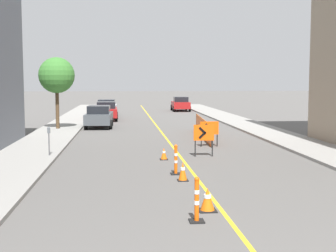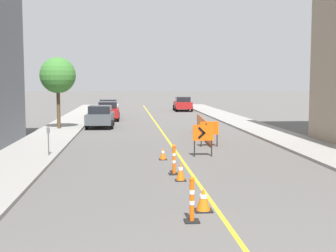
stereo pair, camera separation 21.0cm
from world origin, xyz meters
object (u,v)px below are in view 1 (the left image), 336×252
Objects in this scene: delineator_post_front at (197,203)px; parked_car_curb_near at (99,116)px; parking_meter_near_curb at (49,135)px; traffic_cone_second at (207,200)px; parked_car_curb_mid at (106,111)px; delineator_post_rear at (176,162)px; arrow_barricade_secondary at (209,129)px; parked_car_curb_far at (107,108)px; parked_car_opposite_side at (181,104)px; traffic_cone_fourth at (164,154)px; traffic_cone_third at (183,171)px; street_tree_left_near at (57,76)px; arrow_barricade_primary at (204,134)px.

delineator_post_front is 23.40m from parked_car_curb_near.
traffic_cone_second is at bearing -58.83° from parking_meter_near_curb.
parking_meter_near_curb is (-1.82, -19.65, 0.22)m from parked_car_curb_mid.
arrow_barricade_secondary is (2.52, 6.95, 0.43)m from delineator_post_rear.
delineator_post_front is at bearing -63.18° from parking_meter_near_curb.
delineator_post_rear is 0.25× the size of parked_car_curb_far.
parked_car_curb_far is 1.00× the size of parked_car_opposite_side.
traffic_cone_second is 0.14× the size of parked_car_opposite_side.
traffic_cone_second is 0.56× the size of delineator_post_rear.
traffic_cone_fourth is 25.70m from parked_car_curb_far.
parking_meter_near_curb is (-5.35, 8.84, 0.71)m from traffic_cone_second.
delineator_post_rear reaches higher than traffic_cone_third.
parked_car_curb_near is (-3.42, 23.14, 0.33)m from delineator_post_front.
traffic_cone_second is 22.58m from parked_car_curb_near.
arrow_barricade_secondary reaches higher than traffic_cone_second.
delineator_post_rear is at bearing 95.79° from traffic_cone_third.
traffic_cone_fourth is at bearing 92.68° from delineator_post_rear.
delineator_post_front is 12.94m from arrow_barricade_secondary.
traffic_cone_fourth is at bearing 93.48° from traffic_cone_third.
street_tree_left_near reaches higher than parked_car_curb_mid.
arrow_barricade_primary is at bearing -56.20° from street_tree_left_near.
street_tree_left_near is at bearing 111.75° from delineator_post_rear.
traffic_cone_third is at bearing -44.65° from parking_meter_near_curb.
street_tree_left_near is (-6.29, 15.76, 3.25)m from delineator_post_rear.
parked_car_curb_mid is at bearing 97.84° from delineator_post_rear.
parked_car_curb_near is at bearing -112.66° from parked_car_opposite_side.
traffic_cone_second is 28.71m from parked_car_curb_mid.
parked_car_curb_mid is 19.73m from parking_meter_near_curb.
delineator_post_rear is at bearing -87.32° from traffic_cone_fourth.
arrow_barricade_secondary is at bearing 78.08° from arrow_barricade_primary.
parked_car_curb_mid is at bearing 89.10° from parked_car_curb_near.
parked_car_curb_mid is 4.99m from parked_car_curb_far.
parked_car_curb_far is at bearing 99.63° from arrow_barricade_secondary.
parked_car_curb_near is 3.49× the size of parking_meter_near_curb.
street_tree_left_near is (-6.40, 16.85, 3.39)m from traffic_cone_third.
parked_car_curb_far is at bearing -137.87° from parked_car_opposite_side.
delineator_post_front reaches higher than traffic_cone_fourth.
traffic_cone_fourth is 0.47× the size of delineator_post_rear.
parked_car_curb_near is at bearing 101.58° from delineator_post_rear.
street_tree_left_near is (-8.81, 8.81, 2.81)m from arrow_barricade_secondary.
parked_car_curb_mid is (-5.78, 16.73, -0.10)m from arrow_barricade_secondary.
delineator_post_front is 10.93m from parking_meter_near_curb.
parked_car_curb_near is at bearing 103.50° from traffic_cone_fourth.
parking_meter_near_curb reaches higher than traffic_cone_second.
traffic_cone_fourth is 0.12× the size of parked_car_curb_far.
parked_car_opposite_side is (4.33, 40.28, 0.50)m from traffic_cone_second.
delineator_post_front is 0.23× the size of street_tree_left_near.
arrow_barricade_secondary reaches higher than delineator_post_front.
street_tree_left_near is at bearing 126.82° from arrow_barricade_primary.
traffic_cone_third is 25.01m from parked_car_curb_mid.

